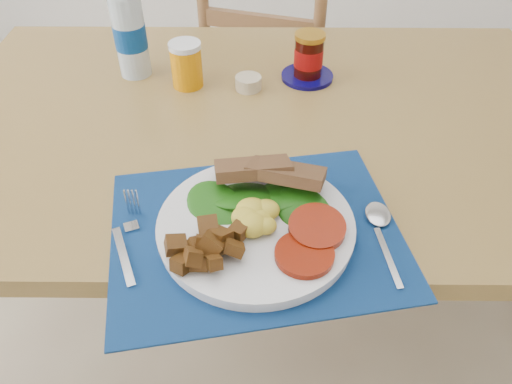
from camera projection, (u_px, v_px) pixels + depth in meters
ground at (259, 375)px, 1.43m from camera, size 4.00×4.00×0.00m
table at (261, 146)px, 1.13m from camera, size 1.40×0.90×0.75m
chair_far at (269, 51)px, 1.68m from camera, size 0.52×0.51×1.14m
placemat at (256, 232)px, 0.82m from camera, size 0.52×0.44×0.00m
breakfast_plate at (252, 224)px, 0.80m from camera, size 0.32×0.32×0.08m
fork at (129, 237)px, 0.80m from camera, size 0.06×0.18×0.00m
spoon at (381, 227)px, 0.82m from camera, size 0.04×0.18×0.01m
water_bottle at (129, 29)px, 1.14m from camera, size 0.07×0.07×0.25m
juice_glass at (187, 66)px, 1.14m from camera, size 0.07×0.07×0.10m
ramekin at (248, 83)px, 1.15m from camera, size 0.06×0.06×0.03m
jam_on_saucer at (308, 59)px, 1.16m from camera, size 0.12×0.12×0.11m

